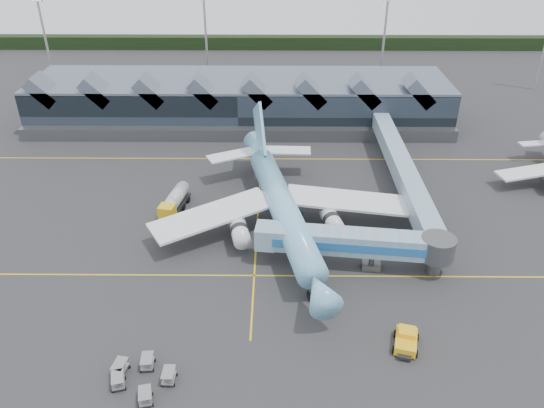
{
  "coord_description": "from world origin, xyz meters",
  "views": [
    {
      "loc": [
        2.89,
        -64.42,
        44.86
      ],
      "look_at": [
        2.31,
        2.53,
        5.0
      ],
      "focal_mm": 35.0,
      "sensor_mm": 36.0,
      "label": 1
    }
  ],
  "objects_px": {
    "main_airliner": "(281,203)",
    "fuel_truck": "(175,200)",
    "jet_bridge": "(365,244)",
    "pushback_tug": "(406,340)"
  },
  "relations": [
    {
      "from": "jet_bridge",
      "to": "fuel_truck",
      "type": "relative_size",
      "value": 2.77
    },
    {
      "from": "main_airliner",
      "to": "fuel_truck",
      "type": "distance_m",
      "value": 17.9
    },
    {
      "from": "fuel_truck",
      "to": "pushback_tug",
      "type": "xyz_separation_m",
      "value": [
        31.08,
        -29.64,
        -0.92
      ]
    },
    {
      "from": "jet_bridge",
      "to": "pushback_tug",
      "type": "distance_m",
      "value": 15.21
    },
    {
      "from": "main_airliner",
      "to": "fuel_truck",
      "type": "relative_size",
      "value": 4.76
    },
    {
      "from": "pushback_tug",
      "to": "main_airliner",
      "type": "bearing_deg",
      "value": 134.79
    },
    {
      "from": "jet_bridge",
      "to": "fuel_truck",
      "type": "distance_m",
      "value": 32.02
    },
    {
      "from": "jet_bridge",
      "to": "fuel_truck",
      "type": "bearing_deg",
      "value": 158.64
    },
    {
      "from": "pushback_tug",
      "to": "jet_bridge",
      "type": "bearing_deg",
      "value": 116.12
    },
    {
      "from": "main_airliner",
      "to": "pushback_tug",
      "type": "bearing_deg",
      "value": -72.49
    }
  ]
}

